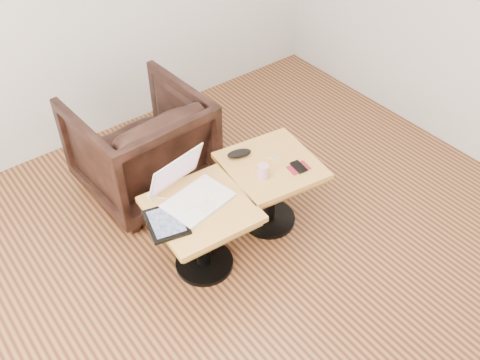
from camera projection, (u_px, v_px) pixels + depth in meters
room_shell at (272, 139)px, 2.03m from camera, size 4.52×4.52×2.71m
side_table_left at (202, 222)px, 3.06m from camera, size 0.58×0.58×0.50m
side_table_right at (270, 179)px, 3.34m from camera, size 0.62×0.62×0.50m
laptop at (191, 191)px, 3.00m from camera, size 0.42×0.40×0.25m
tablet at (166, 222)px, 2.87m from camera, size 0.26×0.30×0.02m
charging_adapter at (152, 196)px, 3.02m from camera, size 0.04×0.04×0.02m
glasses_case at (239, 153)px, 3.29m from camera, size 0.17×0.11×0.05m
striped_cup at (263, 171)px, 3.14m from camera, size 0.08×0.08×0.09m
earbuds_tangle at (274, 158)px, 3.29m from camera, size 0.07×0.05×0.01m
phone_on_sleeve at (299, 167)px, 3.22m from camera, size 0.14×0.12×0.02m
armchair at (140, 145)px, 3.60m from camera, size 0.83×0.85×0.74m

